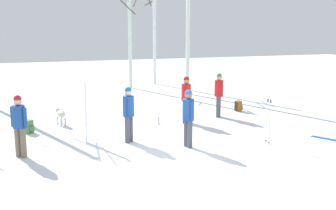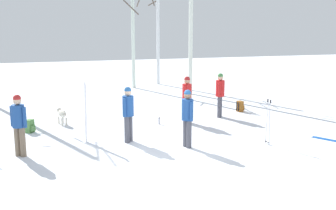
# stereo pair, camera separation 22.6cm
# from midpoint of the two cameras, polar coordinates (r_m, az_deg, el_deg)

# --- Properties ---
(ground_plane) EXTENTS (60.00, 60.00, 0.00)m
(ground_plane) POSITION_cam_midpoint_polar(r_m,az_deg,el_deg) (11.45, -0.06, -6.97)
(ground_plane) COLOR white
(person_0) EXTENTS (0.40, 0.39, 1.72)m
(person_0) POSITION_cam_midpoint_polar(r_m,az_deg,el_deg) (14.88, 2.10, 1.19)
(person_0) COLOR #1E2338
(person_0) RESTS_ON ground_plane
(person_1) EXTENTS (0.39, 0.41, 1.72)m
(person_1) POSITION_cam_midpoint_polar(r_m,az_deg,el_deg) (12.49, -6.02, -0.82)
(person_1) COLOR #4C4C56
(person_1) RESTS_ON ground_plane
(person_2) EXTENTS (0.34, 0.46, 1.72)m
(person_2) POSITION_cam_midpoint_polar(r_m,az_deg,el_deg) (15.95, 6.67, 1.80)
(person_2) COLOR #4C4C56
(person_2) RESTS_ON ground_plane
(person_3) EXTENTS (0.43, 0.36, 1.72)m
(person_3) POSITION_cam_midpoint_polar(r_m,az_deg,el_deg) (11.77, -20.51, -2.23)
(person_3) COLOR #72604C
(person_3) RESTS_ON ground_plane
(person_4) EXTENTS (0.34, 0.51, 1.72)m
(person_4) POSITION_cam_midpoint_polar(r_m,az_deg,el_deg) (11.93, 2.29, -1.33)
(person_4) COLOR #4C4C56
(person_4) RESTS_ON ground_plane
(dog) EXTENTS (0.37, 0.88, 0.57)m
(dog) POSITION_cam_midpoint_polar(r_m,az_deg,el_deg) (15.20, -15.11, -1.27)
(dog) COLOR beige
(dog) RESTS_ON ground_plane
(ski_pair_planted_0) EXTENTS (0.11, 0.21, 1.86)m
(ski_pair_planted_0) POSITION_cam_midpoint_polar(r_m,az_deg,el_deg) (12.69, -11.84, -1.07)
(ski_pair_planted_0) COLOR white
(ski_pair_planted_0) RESTS_ON ground_plane
(ski_poles_0) EXTENTS (0.07, 0.25, 1.38)m
(ski_poles_0) POSITION_cam_midpoint_polar(r_m,az_deg,el_deg) (12.63, 13.30, -2.06)
(ski_poles_0) COLOR #B2B2BC
(ski_poles_0) RESTS_ON ground_plane
(backpack_0) EXTENTS (0.35, 0.34, 0.44)m
(backpack_0) POSITION_cam_midpoint_polar(r_m,az_deg,el_deg) (14.42, -19.19, -2.88)
(backpack_0) COLOR #4C7F3F
(backpack_0) RESTS_ON ground_plane
(backpack_1) EXTENTS (0.30, 0.28, 0.44)m
(backpack_1) POSITION_cam_midpoint_polar(r_m,az_deg,el_deg) (17.22, 9.39, -0.16)
(backpack_1) COLOR #99591E
(backpack_1) RESTS_ON ground_plane
(water_bottle_0) EXTENTS (0.07, 0.07, 0.26)m
(water_bottle_0) POSITION_cam_midpoint_polar(r_m,az_deg,el_deg) (14.81, -1.76, -2.25)
(water_bottle_0) COLOR silver
(water_bottle_0) RESTS_ON ground_plane
(birch_tree_2) EXTENTS (1.42, 1.28, 6.75)m
(birch_tree_2) POSITION_cam_midpoint_polar(r_m,az_deg,el_deg) (23.07, -5.56, 10.75)
(birch_tree_2) COLOR silver
(birch_tree_2) RESTS_ON ground_plane
(birch_tree_3) EXTENTS (1.32, 1.32, 7.75)m
(birch_tree_3) POSITION_cam_midpoint_polar(r_m,az_deg,el_deg) (24.47, -2.17, 12.33)
(birch_tree_3) COLOR silver
(birch_tree_3) RESTS_ON ground_plane
(birch_tree_4) EXTENTS (0.97, 1.55, 7.79)m
(birch_tree_4) POSITION_cam_midpoint_polar(r_m,az_deg,el_deg) (21.03, 2.57, 12.54)
(birch_tree_4) COLOR silver
(birch_tree_4) RESTS_ON ground_plane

